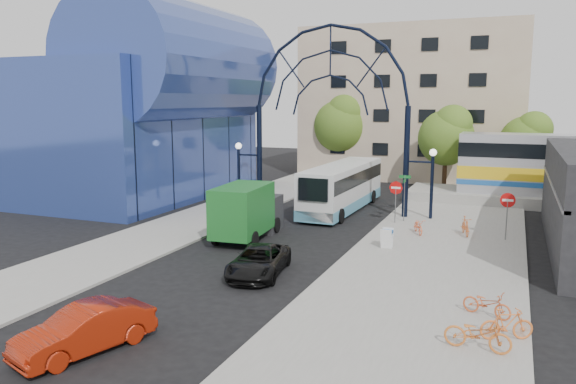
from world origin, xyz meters
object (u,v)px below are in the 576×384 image
at_px(green_truck, 248,211).
at_px(bike_far_b, 507,324).
at_px(street_name_sign, 405,188).
at_px(black_suv, 259,261).
at_px(do_not_enter_sign, 507,205).
at_px(bike_near_b, 465,226).
at_px(sandwich_board, 387,236).
at_px(gateway_arch, 330,81).
at_px(tree_north_b, 342,123).
at_px(tree_north_c, 528,139).
at_px(bike_far_a, 487,304).
at_px(tree_north_a, 448,135).
at_px(city_bus, 343,186).
at_px(stop_sign, 396,192).
at_px(bike_far_c, 478,334).
at_px(red_sedan, 85,330).
at_px(bike_near_a, 418,226).

xyz_separation_m(green_truck, bike_far_b, (13.11, -8.98, -0.86)).
relative_size(street_name_sign, black_suv, 0.64).
relative_size(do_not_enter_sign, bike_near_b, 1.47).
bearing_deg(bike_near_b, sandwich_board, -143.99).
bearing_deg(gateway_arch, tree_north_b, 103.68).
xyz_separation_m(sandwich_board, tree_north_c, (6.52, 21.95, 3.53)).
distance_m(bike_far_a, bike_far_b, 1.89).
xyz_separation_m(tree_north_a, city_bus, (-5.53, -10.76, -3.00)).
xyz_separation_m(street_name_sign, tree_north_b, (-9.08, 17.33, 3.14)).
relative_size(do_not_enter_sign, bike_far_b, 1.50).
height_order(tree_north_a, city_bus, tree_north_a).
bearing_deg(stop_sign, bike_far_c, -70.85).
relative_size(stop_sign, red_sedan, 0.60).
relative_size(gateway_arch, black_suv, 3.12).
height_order(stop_sign, bike_near_b, stop_sign).
bearing_deg(stop_sign, green_truck, -136.53).
relative_size(tree_north_b, tree_north_c, 1.23).
distance_m(city_bus, bike_near_b, 9.76).
relative_size(do_not_enter_sign, green_truck, 0.41).
relative_size(street_name_sign, green_truck, 0.47).
distance_m(street_name_sign, bike_far_a, 15.19).
distance_m(tree_north_b, bike_near_a, 23.26).
distance_m(tree_north_b, black_suv, 30.68).
distance_m(do_not_enter_sign, bike_far_c, 14.45).
xyz_separation_m(tree_north_c, bike_far_a, (-1.51, -29.44, -3.71)).
height_order(sandwich_board, bike_far_c, bike_far_c).
distance_m(red_sedan, bike_near_a, 19.44).
distance_m(tree_north_a, bike_far_c, 30.88).
xyz_separation_m(stop_sign, red_sedan, (-5.02, -20.54, -1.31)).
xyz_separation_m(do_not_enter_sign, tree_north_a, (-4.88, 15.93, 2.63)).
bearing_deg(bike_far_b, sandwich_board, 7.73).
distance_m(tree_north_b, bike_far_b, 36.79).
bearing_deg(sandwich_board, bike_near_a, 75.68).
bearing_deg(tree_north_b, tree_north_c, -7.12).
distance_m(street_name_sign, bike_far_c, 17.85).
bearing_deg(green_truck, sandwich_board, -2.35).
relative_size(street_name_sign, tree_north_b, 0.35).
bearing_deg(bike_near_b, bike_far_a, -97.69).
distance_m(sandwich_board, bike_near_a, 3.83).
bearing_deg(bike_far_b, red_sedan, 90.90).
distance_m(black_suv, bike_far_c, 10.11).
bearing_deg(sandwich_board, do_not_enter_sign, 36.68).
height_order(sandwich_board, city_bus, city_bus).
bearing_deg(tree_north_b, tree_north_a, -21.80).
height_order(sandwich_board, tree_north_a, tree_north_a).
bearing_deg(stop_sign, bike_far_a, -66.73).
bearing_deg(tree_north_b, street_name_sign, -62.35).
distance_m(green_truck, bike_far_c, 15.95).
bearing_deg(green_truck, city_bus, 71.04).
bearing_deg(bike_near_a, bike_near_b, -10.21).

